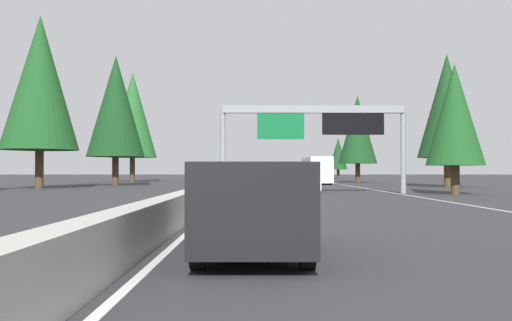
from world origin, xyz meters
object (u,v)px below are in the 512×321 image
Objects in this scene: sign_gantry_overhead at (316,124)px; minivan_distant_a at (272,173)px; conifer_right_mid at (447,106)px; conifer_left_far at (133,115)px; sedan_distant_b at (252,179)px; sedan_far_center at (294,175)px; conifer_left_near at (40,83)px; conifer_right_far at (358,130)px; conifer_right_distant at (338,153)px; sedan_mid_left at (296,181)px; conifer_right_near at (455,115)px; minivan_mid_center at (253,203)px; box_truck_near_right at (278,170)px; bus_near_center at (316,169)px; pickup_far_right at (302,180)px; conifer_left_mid at (116,106)px.

minivan_distant_a is at bearing 0.39° from sign_gantry_overhead.
minivan_distant_a is 67.03m from conifer_right_mid.
conifer_left_far reaches higher than minivan_distant_a.
sedan_distant_b is 39.92m from sedan_far_center.
conifer_left_near is (-12.33, 18.90, 8.73)m from sedan_distant_b.
conifer_right_far reaches higher than sedan_distant_b.
conifer_right_distant is at bearing -9.69° from sign_gantry_overhead.
conifer_right_near is (-11.30, -9.69, 4.58)m from sedan_mid_left.
sign_gantry_overhead is 1.46× the size of conifer_right_near.
sign_gantry_overhead is at bearing -179.61° from minivan_distant_a.
minivan_mid_center is at bearing -165.55° from conifer_left_far.
conifer_right_distant is at bearing -31.18° from box_truck_near_right.
bus_near_center is 29.97m from conifer_left_far.
minivan_distant_a is 0.39× the size of conifer_right_mid.
box_truck_near_right is 0.74× the size of bus_near_center.
minivan_mid_center is 0.32× the size of conifer_left_near.
conifer_left_near is at bearing 153.01° from sedan_far_center.
sedan_distant_b is at bearing 28.65° from conifer_right_near.
sign_gantry_overhead reaches higher than bus_near_center.
conifer_left_near is at bearing 177.32° from conifer_left_far.
conifer_right_far reaches higher than box_truck_near_right.
sign_gantry_overhead is 11.03m from sedan_mid_left.
pickup_far_right reaches higher than sedan_far_center.
conifer_right_mid is at bearing -23.51° from minivan_mid_center.
sedan_distant_b is 18.49m from conifer_right_far.
sedan_far_center is 49.50m from conifer_right_mid.
minivan_mid_center is 63.30m from conifer_right_far.
conifer_right_near reaches higher than sedan_distant_b.
sign_gantry_overhead is at bearing 173.64° from bus_near_center.
conifer_right_distant reaches higher than sedan_far_center.
conifer_right_mid reaches higher than conifer_right_near.
conifer_right_near is at bearing -127.86° from conifer_left_mid.
minivan_mid_center is 29.52m from conifer_right_near.
sedan_distant_b is 0.28× the size of conifer_left_near.
pickup_far_right is at bearing 34.89° from sign_gantry_overhead.
conifer_left_far is at bearing 33.94° from sedan_mid_left.
pickup_far_right is 1.27× the size of sedan_distant_b.
conifer_right_far is (-28.53, -6.36, 6.26)m from sedan_far_center.
conifer_left_far reaches higher than box_truck_near_right.
conifer_left_near is (-61.85, 35.87, 4.40)m from conifer_right_distant.
sign_gantry_overhead is 2.54× the size of minivan_distant_a.
conifer_right_near is (-1.07, -9.12, 0.49)m from sign_gantry_overhead.
conifer_right_distant is (49.52, -16.98, 4.34)m from sedan_distant_b.
conifer_right_distant is (73.31, -12.51, 0.25)m from sign_gantry_overhead.
minivan_distant_a is (28.44, 0.13, -0.66)m from box_truck_near_right.
conifer_left_mid is at bearing 60.22° from sedan_mid_left.
sign_gantry_overhead is 2.88× the size of sedan_far_center.
conifer_right_near reaches higher than sign_gantry_overhead.
box_truck_near_right is at bearing 10.20° from conifer_right_near.
sedan_mid_left is 64.57m from conifer_right_distant.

